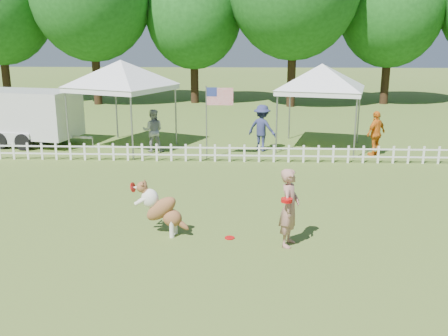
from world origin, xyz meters
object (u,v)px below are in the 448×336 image
Objects in this scene: dog at (162,209)px; spectator_c at (376,133)px; handler at (289,208)px; frisbee_on_turf at (230,238)px; cargo_trailer at (26,117)px; spectator_a at (153,131)px; spectator_b at (262,128)px; flag_pole at (206,123)px; canopy_tent_left at (123,106)px; canopy_tent_right at (320,107)px.

spectator_c is at bearing 60.99° from dog.
handler is at bearing 1.36° from dog.
frisbee_on_turf is 0.04× the size of cargo_trailer.
cargo_trailer is 5.32m from spectator_a.
handler is 0.94× the size of spectator_b.
frisbee_on_turf is 0.12× the size of spectator_b.
flag_pole is 1.47× the size of spectator_b.
flag_pole is (7.26, -2.17, 0.18)m from cargo_trailer.
spectator_a reaches higher than frisbee_on_turf.
handler is 13.42m from cargo_trailer.
canopy_tent_left reaches higher than spectator_b.
canopy_tent_left is at bearing -30.20° from spectator_a.
spectator_c is (9.27, -0.87, -0.82)m from canopy_tent_left.
frisbee_on_turf is (1.45, -0.15, -0.58)m from dog.
handler is at bearing -87.16° from canopy_tent_right.
spectator_b is (1.95, 1.39, -0.41)m from flag_pole.
canopy_tent_right is 0.63× the size of cargo_trailer.
canopy_tent_right is at bearing -134.63° from spectator_b.
canopy_tent_left is at bearing 4.91° from cargo_trailer.
frisbee_on_turf is 9.69m from canopy_tent_right.
dog is 10.04m from canopy_tent_right.
canopy_tent_left is 2.02× the size of spectator_c.
dog is at bearing 99.24° from handler.
spectator_b is (2.37, 8.25, 0.27)m from dog.
cargo_trailer is 9.24m from spectator_b.
handler is 0.50× the size of canopy_tent_left.
canopy_tent_right is 1.22× the size of flag_pole.
cargo_trailer is at bearing 132.06° from frisbee_on_turf.
cargo_trailer is at bearing -15.37° from spectator_a.
flag_pole is at bearing -4.94° from cargo_trailer.
cargo_trailer reaches higher than frisbee_on_turf.
handler is at bearing 113.71° from spectator_a.
cargo_trailer is at bearing 24.14° from spectator_b.
canopy_tent_left reaches higher than dog.
flag_pole is (3.29, -1.70, -0.35)m from canopy_tent_left.
spectator_b is at bearing 84.74° from dog.
frisbee_on_turf is (-1.21, 0.29, -0.80)m from handler.
spectator_a is 4.02m from spectator_b.
canopy_tent_left is 1.61m from spectator_a.
frisbee_on_turf is at bearing 95.04° from handler.
canopy_tent_left reaches higher than cargo_trailer.
frisbee_on_turf is 8.49m from spectator_b.
cargo_trailer is (-6.83, 9.03, 0.50)m from dog.
canopy_tent_left is 1.04× the size of canopy_tent_right.
canopy_tent_left is (-4.32, 8.71, 1.61)m from frisbee_on_turf.
cargo_trailer is (-9.50, 9.48, 0.28)m from handler.
spectator_c is (8.04, -0.25, 0.01)m from spectator_a.
spectator_b is (0.92, 8.40, 0.85)m from frisbee_on_turf.
flag_pole reaches higher than spectator_c.
handler is 8.70m from spectator_b.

